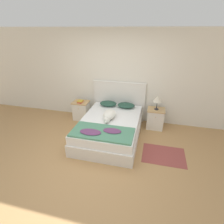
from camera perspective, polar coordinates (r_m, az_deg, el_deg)
name	(u,v)px	position (r m, az deg, el deg)	size (l,w,h in m)	color
ground_plane	(92,163)	(3.79, -6.60, -16.08)	(16.00, 16.00, 0.00)	tan
wall_back	(115,77)	(5.03, 1.13, 11.43)	(9.00, 0.06, 2.55)	silver
bed	(110,128)	(4.40, -0.64, -5.30)	(1.44, 2.02, 0.51)	silver
headboard	(119,100)	(5.14, 2.24, 3.88)	(1.52, 0.06, 1.17)	silver
nightstand_left	(81,110)	(5.33, -9.97, 0.54)	(0.46, 0.39, 0.56)	silver
nightstand_right	(155,118)	(4.92, 13.93, -2.07)	(0.46, 0.39, 0.56)	silver
pillow_left	(108,104)	(4.99, -1.25, 2.77)	(0.48, 0.34, 0.13)	#284C3D
pillow_right	(126,105)	(4.89, 4.60, 2.19)	(0.48, 0.34, 0.13)	#284C3D
quilt	(102,132)	(3.72, -3.35, -6.57)	(1.32, 0.63, 0.07)	#4C8466
dog	(109,115)	(4.26, -0.89, -1.00)	(0.30, 0.67, 0.20)	silver
book_stack	(80,101)	(5.19, -10.31, 3.43)	(0.16, 0.20, 0.05)	#AD2D28
table_lamp	(158,99)	(4.68, 14.65, 4.05)	(0.23, 0.23, 0.38)	#2D2D33
rug	(164,155)	(4.10, 16.49, -13.31)	(0.92, 0.69, 0.00)	#93423D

